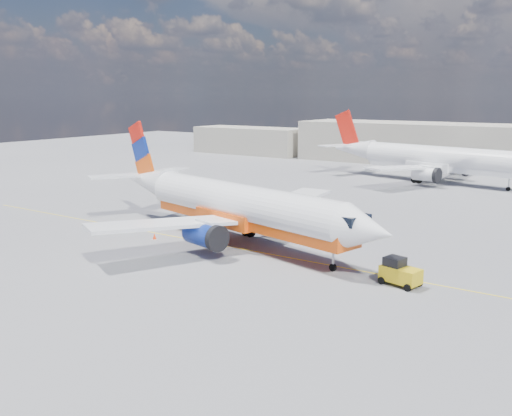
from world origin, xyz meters
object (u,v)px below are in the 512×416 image
Objects in this scene: main_jet at (235,205)px; gse_tug at (400,272)px; second_jet at (432,159)px; traffic_cone at (154,237)px.

main_jet reaches higher than gse_tug.
second_jet is 51.90m from traffic_cone.
traffic_cone is (-10.61, -50.69, -3.35)m from second_jet.
traffic_cone is at bearing -141.30° from main_jet.
gse_tug is (16.96, -2.98, -2.65)m from main_jet.
gse_tug is at bearing -65.18° from second_jet.
second_jet is at bearing 78.18° from traffic_cone.
second_jet reaches higher than main_jet.
traffic_cone is (-7.06, -3.36, -3.30)m from main_jet.
second_jet is 52.14m from gse_tug.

